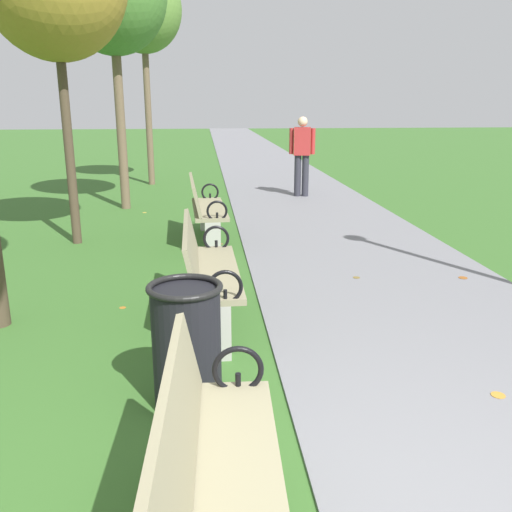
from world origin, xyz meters
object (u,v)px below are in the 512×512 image
(park_bench_1, at_px, (215,488))
(trash_bin, at_px, (187,346))
(park_bench_2, at_px, (207,271))
(park_bench_3, at_px, (205,208))
(pedestrian_walking, at_px, (302,152))
(tree_5, at_px, (143,10))

(park_bench_1, bearing_deg, trash_bin, 95.88)
(trash_bin, bearing_deg, park_bench_2, 83.99)
(park_bench_2, bearing_deg, park_bench_3, 90.00)
(park_bench_2, xyz_separation_m, pedestrian_walking, (2.02, 6.61, 0.44))
(park_bench_1, xyz_separation_m, pedestrian_walking, (2.02, 9.43, 0.44))
(park_bench_3, bearing_deg, trash_bin, -91.93)
(trash_bin, bearing_deg, park_bench_1, -84.12)
(trash_bin, bearing_deg, park_bench_3, 88.07)
(park_bench_2, distance_m, pedestrian_walking, 6.92)
(park_bench_1, bearing_deg, park_bench_3, 90.00)
(tree_5, xyz_separation_m, pedestrian_walking, (3.28, -2.15, -2.97))
(park_bench_3, xyz_separation_m, pedestrian_walking, (2.02, 3.64, 0.44))
(park_bench_1, relative_size, tree_5, 0.33)
(park_bench_2, bearing_deg, pedestrian_walking, 73.03)
(tree_5, bearing_deg, trash_bin, -83.72)
(park_bench_1, distance_m, tree_5, 12.14)
(pedestrian_walking, bearing_deg, tree_5, 146.74)
(pedestrian_walking, bearing_deg, park_bench_2, -106.97)
(park_bench_2, bearing_deg, tree_5, 98.22)
(park_bench_2, xyz_separation_m, trash_bin, (-0.15, -1.40, -0.06))
(park_bench_2, bearing_deg, trash_bin, -96.01)
(tree_5, relative_size, pedestrian_walking, 3.01)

